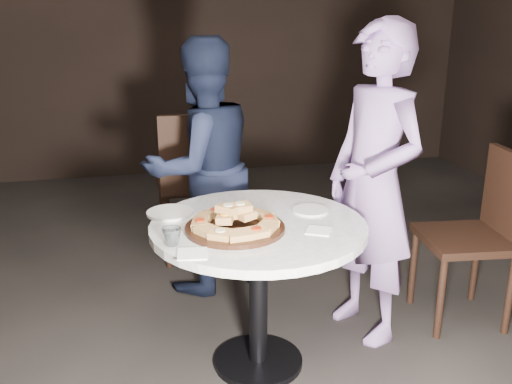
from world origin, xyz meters
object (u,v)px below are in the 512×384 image
(focaccia_pile, at_px, (234,219))
(chair_far, at_px, (195,176))
(serving_board, at_px, (235,228))
(table, at_px, (258,251))
(water_glass, at_px, (172,237))
(diner_navy, at_px, (202,168))
(diner_teal, at_px, (374,185))
(chair_right, at_px, (483,226))

(focaccia_pile, bearing_deg, chair_far, 90.93)
(serving_board, bearing_deg, table, 27.83)
(focaccia_pile, relative_size, water_glass, 4.90)
(table, bearing_deg, serving_board, -152.17)
(table, relative_size, water_glass, 15.63)
(chair_far, relative_size, diner_navy, 0.68)
(serving_board, xyz_separation_m, water_glass, (-0.28, -0.10, 0.03))
(chair_far, bearing_deg, diner_teal, 124.18)
(chair_far, distance_m, diner_teal, 1.36)
(focaccia_pile, bearing_deg, water_glass, -158.64)
(table, xyz_separation_m, water_glass, (-0.39, -0.17, 0.17))
(table, xyz_separation_m, diner_navy, (-0.14, 0.89, 0.16))
(diner_teal, bearing_deg, focaccia_pile, -89.20)
(table, xyz_separation_m, diner_teal, (0.63, 0.19, 0.21))
(serving_board, bearing_deg, diner_navy, 91.48)
(serving_board, height_order, diner_teal, diner_teal)
(water_glass, distance_m, diner_teal, 1.09)
(serving_board, distance_m, diner_teal, 0.79)
(table, xyz_separation_m, chair_right, (1.27, 0.18, -0.05))
(serving_board, relative_size, focaccia_pile, 1.13)
(diner_navy, relative_size, diner_teal, 0.93)
(water_glass, bearing_deg, diner_navy, 76.54)
(serving_board, xyz_separation_m, diner_teal, (0.75, 0.25, 0.07))
(chair_far, distance_m, diner_navy, 0.43)
(chair_right, bearing_deg, water_glass, -72.49)
(chair_far, height_order, diner_teal, diner_teal)
(serving_board, relative_size, diner_navy, 0.29)
(serving_board, distance_m, chair_right, 1.42)
(water_glass, distance_m, diner_navy, 1.08)
(serving_board, distance_m, chair_far, 1.35)
(focaccia_pile, distance_m, chair_right, 1.42)
(focaccia_pile, bearing_deg, serving_board, -77.31)
(diner_teal, bearing_deg, water_glass, -88.37)
(serving_board, distance_m, focaccia_pile, 0.04)
(serving_board, height_order, water_glass, water_glass)
(serving_board, height_order, diner_navy, diner_navy)
(diner_teal, bearing_deg, chair_right, 71.61)
(diner_navy, bearing_deg, diner_teal, 116.15)
(focaccia_pile, relative_size, chair_right, 0.41)
(chair_far, distance_m, chair_right, 1.79)
(focaccia_pile, height_order, diner_teal, diner_teal)
(water_glass, distance_m, chair_far, 1.48)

